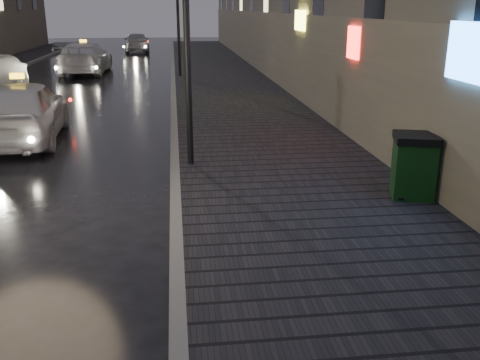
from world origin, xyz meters
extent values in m
plane|color=black|center=(0.00, 0.00, 0.00)|extent=(120.00, 120.00, 0.00)
cube|color=black|center=(3.90, 21.00, 0.07)|extent=(4.60, 58.00, 0.15)
cube|color=slate|center=(1.50, 21.00, 0.07)|extent=(0.20, 58.00, 0.15)
cylinder|color=black|center=(1.85, 6.00, 2.65)|extent=(0.14, 0.14, 5.00)
cylinder|color=black|center=(1.85, 22.00, 2.65)|extent=(0.14, 0.14, 5.00)
cube|color=black|center=(5.80, 3.34, 0.67)|extent=(0.87, 0.87, 1.03)
cube|color=black|center=(5.80, 3.34, 1.25)|extent=(0.94, 0.94, 0.13)
imported|color=silver|center=(-2.51, 9.21, 0.84)|extent=(2.29, 5.04, 1.68)
imported|color=white|center=(-3.20, 24.69, 0.83)|extent=(2.50, 5.77, 1.65)
imported|color=#A7A7AF|center=(-1.29, 38.43, 0.79)|extent=(2.24, 4.77, 1.58)
camera|label=1|loc=(1.56, -5.47, 3.47)|focal=40.00mm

